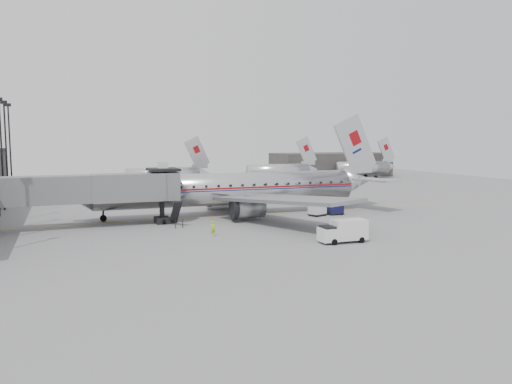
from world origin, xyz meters
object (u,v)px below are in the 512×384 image
Objects in this scene: airliner at (236,189)px; ramp_worker at (213,229)px; baggage_cart_navy at (335,208)px; service_van at (343,231)px; baggage_cart_white at (317,209)px.

airliner reaches higher than ramp_worker.
baggage_cart_navy is 20.27m from ramp_worker.
service_van is 16.28m from baggage_cart_white.
airliner is at bearing 102.21° from service_van.
baggage_cart_white reaches higher than ramp_worker.
baggage_cart_white is 17.94m from ramp_worker.
airliner is at bearing 162.70° from baggage_cart_navy.
service_van is 2.22× the size of baggage_cart_navy.
ramp_worker is at bearing -174.78° from baggage_cart_white.
ramp_worker is at bearing -151.55° from baggage_cart_navy.
ramp_worker is at bearing 146.82° from service_van.
service_van is at bearing -130.83° from baggage_cart_white.
service_van is at bearing -53.04° from ramp_worker.
service_van is (3.82, -20.25, -2.20)m from airliner.
ramp_worker is (-10.60, 7.34, -0.36)m from service_van.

